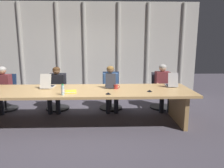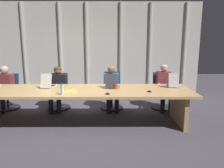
{
  "view_description": "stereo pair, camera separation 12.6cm",
  "coord_description": "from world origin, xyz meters",
  "px_view_note": "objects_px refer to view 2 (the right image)",
  "views": [
    {
      "loc": [
        0.55,
        -4.45,
        1.74
      ],
      "look_at": [
        0.71,
        0.11,
        0.84
      ],
      "focal_mm": 34.47,
      "sensor_mm": 36.0,
      "label": 1
    },
    {
      "loc": [
        0.68,
        -4.45,
        1.74
      ],
      "look_at": [
        0.71,
        0.11,
        0.84
      ],
      "focal_mm": 34.47,
      "sensor_mm": 36.0,
      "label": 2
    }
  ],
  "objects_px": {
    "person_left_mid": "(57,86)",
    "person_right_mid": "(164,85)",
    "person_center": "(112,86)",
    "coffee_mug_near": "(116,87)",
    "laptop_right_mid": "(172,84)",
    "office_chair_left_end": "(8,96)",
    "office_chair_right_mid": "(162,95)",
    "spiral_notepad": "(71,91)",
    "water_bottle_primary": "(62,90)",
    "conference_mic_middle": "(149,91)",
    "laptop_center": "(111,84)",
    "office_chair_center": "(112,95)",
    "office_chair_left_mid": "(59,95)",
    "conference_mic_left_side": "(107,93)",
    "person_left_end": "(4,86)",
    "laptop_left_mid": "(49,84)"
  },
  "relations": [
    {
      "from": "office_chair_left_mid",
      "to": "person_center",
      "type": "height_order",
      "value": "person_center"
    },
    {
      "from": "laptop_center",
      "to": "water_bottle_primary",
      "type": "bearing_deg",
      "value": 126.97
    },
    {
      "from": "office_chair_left_mid",
      "to": "office_chair_right_mid",
      "type": "height_order",
      "value": "office_chair_right_mid"
    },
    {
      "from": "person_right_mid",
      "to": "office_chair_left_mid",
      "type": "bearing_deg",
      "value": -94.71
    },
    {
      "from": "office_chair_center",
      "to": "coffee_mug_near",
      "type": "height_order",
      "value": "office_chair_center"
    },
    {
      "from": "laptop_center",
      "to": "office_chair_center",
      "type": "xyz_separation_m",
      "value": [
        0.03,
        0.81,
        -0.45
      ]
    },
    {
      "from": "person_center",
      "to": "coffee_mug_near",
      "type": "height_order",
      "value": "person_center"
    },
    {
      "from": "laptop_center",
      "to": "coffee_mug_near",
      "type": "bearing_deg",
      "value": -150.35
    },
    {
      "from": "person_center",
      "to": "conference_mic_left_side",
      "type": "xyz_separation_m",
      "value": [
        -0.09,
        -1.32,
        0.12
      ]
    },
    {
      "from": "person_center",
      "to": "water_bottle_primary",
      "type": "height_order",
      "value": "person_center"
    },
    {
      "from": "person_right_mid",
      "to": "office_chair_center",
      "type": "bearing_deg",
      "value": -98.25
    },
    {
      "from": "person_left_mid",
      "to": "spiral_notepad",
      "type": "bearing_deg",
      "value": 28.32
    },
    {
      "from": "coffee_mug_near",
      "to": "spiral_notepad",
      "type": "distance_m",
      "value": 0.97
    },
    {
      "from": "office_chair_right_mid",
      "to": "spiral_notepad",
      "type": "distance_m",
      "value": 2.56
    },
    {
      "from": "person_left_mid",
      "to": "person_right_mid",
      "type": "height_order",
      "value": "person_right_mid"
    },
    {
      "from": "water_bottle_primary",
      "to": "spiral_notepad",
      "type": "xyz_separation_m",
      "value": [
        0.11,
        0.25,
        -0.09
      ]
    },
    {
      "from": "office_chair_center",
      "to": "water_bottle_primary",
      "type": "relative_size",
      "value": 4.46
    },
    {
      "from": "laptop_right_mid",
      "to": "conference_mic_left_side",
      "type": "distance_m",
      "value": 1.61
    },
    {
      "from": "office_chair_right_mid",
      "to": "person_left_end",
      "type": "height_order",
      "value": "person_left_end"
    },
    {
      "from": "laptop_right_mid",
      "to": "office_chair_left_end",
      "type": "relative_size",
      "value": 0.45
    },
    {
      "from": "office_chair_center",
      "to": "person_center",
      "type": "xyz_separation_m",
      "value": [
        -0.01,
        -0.16,
        0.29
      ]
    },
    {
      "from": "laptop_right_mid",
      "to": "conference_mic_middle",
      "type": "height_order",
      "value": "laptop_right_mid"
    },
    {
      "from": "laptop_left_mid",
      "to": "conference_mic_middle",
      "type": "relative_size",
      "value": 4.04
    },
    {
      "from": "office_chair_left_mid",
      "to": "water_bottle_primary",
      "type": "distance_m",
      "value": 1.65
    },
    {
      "from": "laptop_center",
      "to": "spiral_notepad",
      "type": "relative_size",
      "value": 1.43
    },
    {
      "from": "office_chair_left_end",
      "to": "conference_mic_middle",
      "type": "xyz_separation_m",
      "value": [
        3.49,
        -1.28,
        0.42
      ]
    },
    {
      "from": "laptop_center",
      "to": "person_center",
      "type": "xyz_separation_m",
      "value": [
        0.03,
        0.64,
        -0.16
      ]
    },
    {
      "from": "laptop_left_mid",
      "to": "laptop_right_mid",
      "type": "relative_size",
      "value": 1.09
    },
    {
      "from": "person_left_mid",
      "to": "coffee_mug_near",
      "type": "distance_m",
      "value": 1.7
    },
    {
      "from": "office_chair_right_mid",
      "to": "person_center",
      "type": "relative_size",
      "value": 0.82
    },
    {
      "from": "spiral_notepad",
      "to": "office_chair_center",
      "type": "bearing_deg",
      "value": 48.39
    },
    {
      "from": "laptop_center",
      "to": "laptop_right_mid",
      "type": "relative_size",
      "value": 1.16
    },
    {
      "from": "laptop_left_mid",
      "to": "office_chair_center",
      "type": "xyz_separation_m",
      "value": [
        1.42,
        0.82,
        -0.45
      ]
    },
    {
      "from": "office_chair_left_end",
      "to": "office_chair_left_mid",
      "type": "xyz_separation_m",
      "value": [
        1.34,
        0.0,
        0.0
      ]
    },
    {
      "from": "office_chair_center",
      "to": "coffee_mug_near",
      "type": "relative_size",
      "value": 7.14
    },
    {
      "from": "laptop_left_mid",
      "to": "laptop_right_mid",
      "type": "bearing_deg",
      "value": -85.85
    },
    {
      "from": "water_bottle_primary",
      "to": "conference_mic_middle",
      "type": "height_order",
      "value": "water_bottle_primary"
    },
    {
      "from": "office_chair_left_mid",
      "to": "person_left_end",
      "type": "bearing_deg",
      "value": -85.75
    },
    {
      "from": "person_left_end",
      "to": "conference_mic_left_side",
      "type": "bearing_deg",
      "value": 66.49
    },
    {
      "from": "conference_mic_middle",
      "to": "office_chair_center",
      "type": "bearing_deg",
      "value": 120.39
    },
    {
      "from": "office_chair_left_end",
      "to": "office_chair_center",
      "type": "height_order",
      "value": "office_chair_center"
    },
    {
      "from": "person_center",
      "to": "water_bottle_primary",
      "type": "xyz_separation_m",
      "value": [
        -0.95,
        -1.36,
        0.2
      ]
    },
    {
      "from": "office_chair_left_mid",
      "to": "office_chair_center",
      "type": "height_order",
      "value": "office_chair_center"
    },
    {
      "from": "person_right_mid",
      "to": "conference_mic_left_side",
      "type": "xyz_separation_m",
      "value": [
        -1.43,
        -1.32,
        0.1
      ]
    },
    {
      "from": "person_left_end",
      "to": "person_left_mid",
      "type": "height_order",
      "value": "person_left_end"
    },
    {
      "from": "person_left_mid",
      "to": "person_right_mid",
      "type": "xyz_separation_m",
      "value": [
        2.73,
        -0.0,
        0.02
      ]
    },
    {
      "from": "person_left_mid",
      "to": "coffee_mug_near",
      "type": "relative_size",
      "value": 8.35
    },
    {
      "from": "laptop_center",
      "to": "person_right_mid",
      "type": "relative_size",
      "value": 0.41
    },
    {
      "from": "laptop_left_mid",
      "to": "office_chair_center",
      "type": "distance_m",
      "value": 1.7
    },
    {
      "from": "laptop_right_mid",
      "to": "office_chair_left_end",
      "type": "distance_m",
      "value": 4.19
    }
  ]
}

